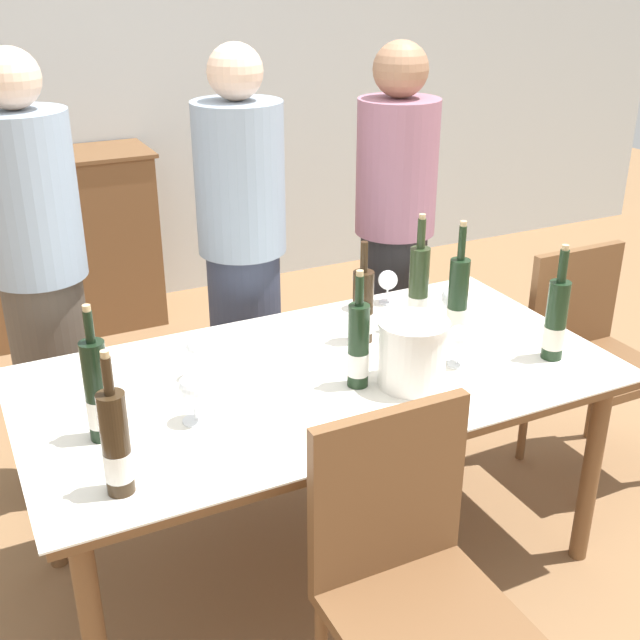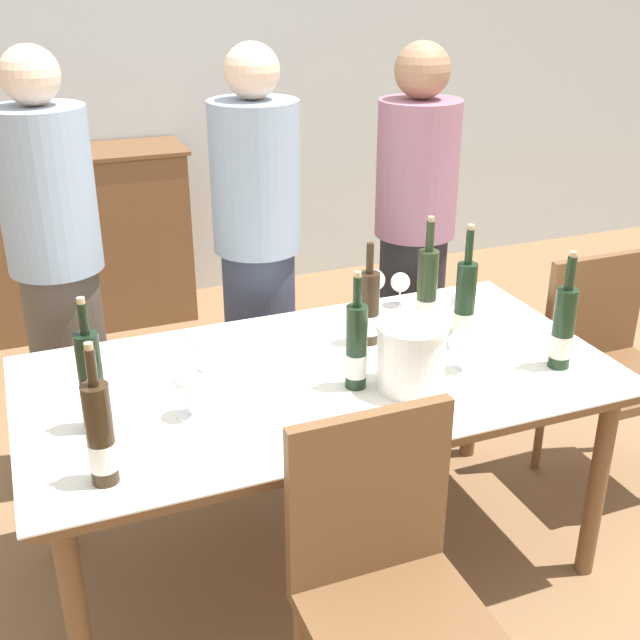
% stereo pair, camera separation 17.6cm
% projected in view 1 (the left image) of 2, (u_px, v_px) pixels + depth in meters
% --- Properties ---
extents(ground_plane, '(12.00, 12.00, 0.00)m').
position_uv_depth(ground_plane, '(320.00, 559.00, 2.77)').
color(ground_plane, olive).
extents(back_wall, '(8.00, 0.10, 2.80)m').
position_uv_depth(back_wall, '(106.00, 58.00, 4.35)').
color(back_wall, silver).
rests_on(back_wall, ground_plane).
extents(sideboard_cabinet, '(1.45, 0.46, 0.97)m').
position_uv_depth(sideboard_cabinet, '(21.00, 250.00, 4.24)').
color(sideboard_cabinet, brown).
rests_on(sideboard_cabinet, ground_plane).
extents(dining_table, '(1.81, 0.95, 0.73)m').
position_uv_depth(dining_table, '(320.00, 392.00, 2.50)').
color(dining_table, brown).
rests_on(dining_table, ground_plane).
extents(ice_bucket, '(0.21, 0.21, 0.21)m').
position_uv_depth(ice_bucket, '(412.00, 351.00, 2.37)').
color(ice_bucket, white).
rests_on(ice_bucket, dining_table).
extents(wine_bottle_0, '(0.07, 0.07, 0.38)m').
position_uv_depth(wine_bottle_0, '(116.00, 446.00, 1.87)').
color(wine_bottle_0, '#332314').
rests_on(wine_bottle_0, dining_table).
extents(wine_bottle_1, '(0.07, 0.07, 0.39)m').
position_uv_depth(wine_bottle_1, '(98.00, 393.00, 2.09)').
color(wine_bottle_1, black).
rests_on(wine_bottle_1, dining_table).
extents(wine_bottle_2, '(0.07, 0.07, 0.42)m').
position_uv_depth(wine_bottle_2, '(457.00, 302.00, 2.62)').
color(wine_bottle_2, black).
rests_on(wine_bottle_2, dining_table).
extents(wine_bottle_3, '(0.07, 0.07, 0.35)m').
position_uv_depth(wine_bottle_3, '(363.00, 308.00, 2.64)').
color(wine_bottle_3, '#332314').
rests_on(wine_bottle_3, dining_table).
extents(wine_bottle_4, '(0.07, 0.07, 0.41)m').
position_uv_depth(wine_bottle_4, '(418.00, 291.00, 2.71)').
color(wine_bottle_4, '#28381E').
rests_on(wine_bottle_4, dining_table).
extents(wine_bottle_5, '(0.07, 0.07, 0.38)m').
position_uv_depth(wine_bottle_5, '(556.00, 321.00, 2.52)').
color(wine_bottle_5, black).
rests_on(wine_bottle_5, dining_table).
extents(wine_bottle_6, '(0.06, 0.06, 0.37)m').
position_uv_depth(wine_bottle_6, '(358.00, 347.00, 2.35)').
color(wine_bottle_6, black).
rests_on(wine_bottle_6, dining_table).
extents(wine_glass_0, '(0.08, 0.08, 0.15)m').
position_uv_depth(wine_glass_0, '(453.00, 300.00, 2.74)').
color(wine_glass_0, white).
rests_on(wine_glass_0, dining_table).
extents(wine_glass_1, '(0.08, 0.08, 0.15)m').
position_uv_depth(wine_glass_1, '(363.00, 280.00, 2.89)').
color(wine_glass_1, white).
rests_on(wine_glass_1, dining_table).
extents(wine_glass_2, '(0.08, 0.08, 0.13)m').
position_uv_depth(wine_glass_2, '(458.00, 339.00, 2.48)').
color(wine_glass_2, white).
rests_on(wine_glass_2, dining_table).
extents(wine_glass_3, '(0.07, 0.07, 0.13)m').
position_uv_depth(wine_glass_3, '(388.00, 281.00, 2.94)').
color(wine_glass_3, white).
rests_on(wine_glass_3, dining_table).
extents(wine_glass_4, '(0.08, 0.08, 0.15)m').
position_uv_depth(wine_glass_4, '(193.00, 389.00, 2.17)').
color(wine_glass_4, white).
rests_on(wine_glass_4, dining_table).
extents(wine_glass_5, '(0.07, 0.07, 0.14)m').
position_uv_depth(wine_glass_5, '(198.00, 350.00, 2.40)').
color(wine_glass_5, white).
rests_on(wine_glass_5, dining_table).
extents(chair_right_end, '(0.42, 0.42, 0.89)m').
position_uv_depth(chair_right_end, '(589.00, 346.00, 3.11)').
color(chair_right_end, brown).
rests_on(chair_right_end, ground_plane).
extents(chair_near_front, '(0.42, 0.42, 0.94)m').
position_uv_depth(chair_near_front, '(408.00, 573.00, 1.93)').
color(chair_near_front, brown).
rests_on(chair_near_front, ground_plane).
extents(person_host, '(0.33, 0.33, 1.65)m').
position_uv_depth(person_host, '(42.00, 290.00, 2.82)').
color(person_host, '#51473D').
rests_on(person_host, ground_plane).
extents(person_guest_left, '(0.33, 0.33, 1.64)m').
position_uv_depth(person_guest_left, '(243.00, 267.00, 3.05)').
color(person_guest_left, '#383F56').
rests_on(person_guest_left, ground_plane).
extents(person_guest_right, '(0.33, 0.33, 1.62)m').
position_uv_depth(person_guest_right, '(394.00, 241.00, 3.36)').
color(person_guest_right, '#262628').
rests_on(person_guest_right, ground_plane).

